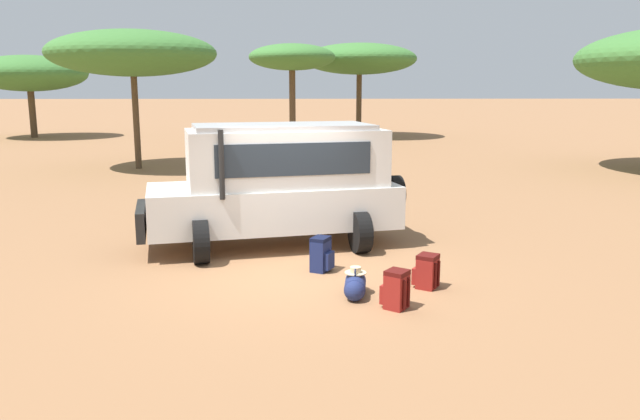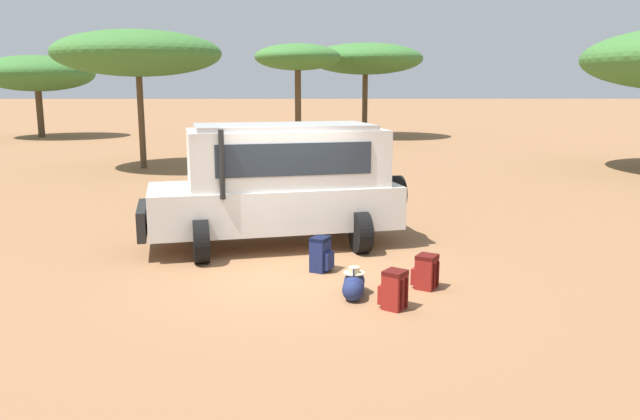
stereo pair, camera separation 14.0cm
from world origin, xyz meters
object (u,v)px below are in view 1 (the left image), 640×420
at_px(backpack_cluster_center, 321,255).
at_px(backpack_near_rear_wheel, 427,272).
at_px(acacia_tree_left_mid, 29,73).
at_px(acacia_tree_centre_back, 132,53).
at_px(safari_vehicle, 279,182).
at_px(acacia_tree_far_right, 359,59).
at_px(duffel_bag_low_black_case, 355,285).
at_px(backpack_beside_front_wheel, 396,290).
at_px(acacia_tree_right_mid, 292,58).

relative_size(backpack_cluster_center, backpack_near_rear_wheel, 1.11).
relative_size(acacia_tree_left_mid, acacia_tree_centre_back, 1.11).
height_order(safari_vehicle, acacia_tree_far_right, acacia_tree_far_right).
bearing_deg(acacia_tree_left_mid, duffel_bag_low_black_case, -60.31).
bearing_deg(acacia_tree_far_right, acacia_tree_centre_back, -123.33).
distance_m(safari_vehicle, backpack_beside_front_wheel, 4.29).
relative_size(backpack_cluster_center, acacia_tree_right_mid, 0.11).
relative_size(duffel_bag_low_black_case, acacia_tree_left_mid, 0.12).
distance_m(acacia_tree_left_mid, acacia_tree_centre_back, 18.87).
relative_size(duffel_bag_low_black_case, acacia_tree_right_mid, 0.15).
bearing_deg(safari_vehicle, duffel_bag_low_black_case, -68.23).
bearing_deg(acacia_tree_centre_back, safari_vehicle, -64.19).
distance_m(safari_vehicle, acacia_tree_right_mid, 23.01).
bearing_deg(backpack_beside_front_wheel, backpack_near_rear_wheel, 55.49).
bearing_deg(acacia_tree_far_right, backpack_cluster_center, -96.49).
height_order(backpack_beside_front_wheel, acacia_tree_centre_back, acacia_tree_centre_back).
distance_m(safari_vehicle, acacia_tree_left_mid, 32.56).
bearing_deg(safari_vehicle, backpack_cluster_center, -66.92).
bearing_deg(backpack_near_rear_wheel, safari_vehicle, 130.81).
relative_size(backpack_beside_front_wheel, acacia_tree_right_mid, 0.10).
height_order(backpack_beside_front_wheel, acacia_tree_right_mid, acacia_tree_right_mid).
relative_size(backpack_beside_front_wheel, backpack_near_rear_wheel, 1.04).
bearing_deg(duffel_bag_low_black_case, backpack_beside_front_wheel, -46.59).
relative_size(backpack_near_rear_wheel, duffel_bag_low_black_case, 0.67).
bearing_deg(acacia_tree_right_mid, backpack_near_rear_wheel, -84.53).
relative_size(safari_vehicle, backpack_beside_front_wheel, 9.59).
height_order(duffel_bag_low_black_case, acacia_tree_centre_back, acacia_tree_centre_back).
relative_size(backpack_beside_front_wheel, backpack_cluster_center, 0.94).
bearing_deg(safari_vehicle, acacia_tree_left_mid, 120.53).
bearing_deg(safari_vehicle, backpack_near_rear_wheel, -49.19).
height_order(backpack_near_rear_wheel, acacia_tree_far_right, acacia_tree_far_right).
relative_size(duffel_bag_low_black_case, acacia_tree_far_right, 0.11).
bearing_deg(backpack_beside_front_wheel, duffel_bag_low_black_case, 133.41).
bearing_deg(backpack_cluster_center, backpack_beside_front_wheel, -61.71).
bearing_deg(acacia_tree_far_right, duffel_bag_low_black_case, -95.33).
distance_m(acacia_tree_centre_back, acacia_tree_right_mid, 12.03).
distance_m(backpack_beside_front_wheel, acacia_tree_right_mid, 26.94).
xyz_separation_m(safari_vehicle, acacia_tree_left_mid, (-16.48, 27.95, 2.68)).
bearing_deg(acacia_tree_left_mid, backpack_cluster_center, -59.91).
bearing_deg(duffel_bag_low_black_case, acacia_tree_left_mid, 119.69).
height_order(safari_vehicle, acacia_tree_right_mid, acacia_tree_right_mid).
height_order(backpack_cluster_center, acacia_tree_centre_back, acacia_tree_centre_back).
xyz_separation_m(duffel_bag_low_black_case, acacia_tree_centre_back, (-7.22, 15.49, 4.24)).
distance_m(safari_vehicle, acacia_tree_centre_back, 14.02).
distance_m(backpack_near_rear_wheel, acacia_tree_left_mid, 36.33).
xyz_separation_m(backpack_beside_front_wheel, backpack_cluster_center, (-1.02, 1.90, 0.02)).
bearing_deg(duffel_bag_low_black_case, backpack_near_rear_wheel, 16.53).
bearing_deg(backpack_cluster_center, duffel_bag_low_black_case, -70.10).
xyz_separation_m(safari_vehicle, backpack_near_rear_wheel, (2.45, -2.83, -1.03)).
bearing_deg(backpack_cluster_center, backpack_near_rear_wheel, -30.51).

